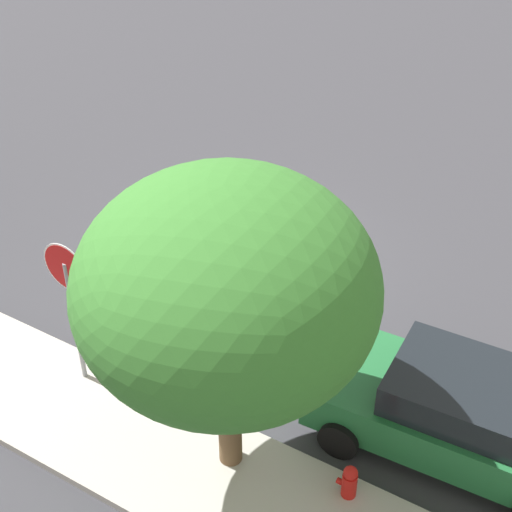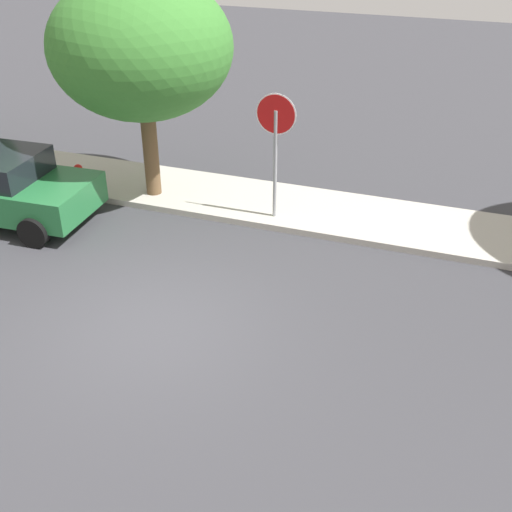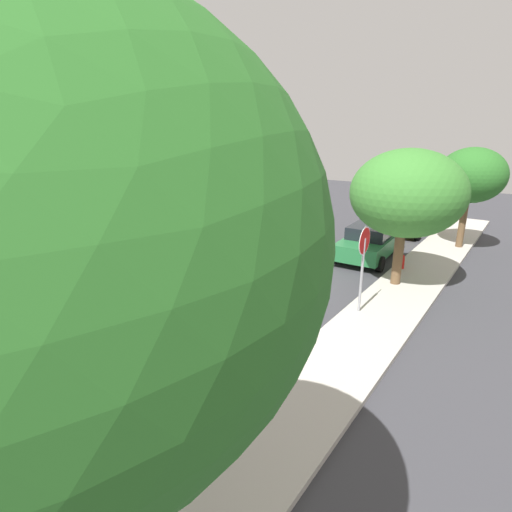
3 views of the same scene
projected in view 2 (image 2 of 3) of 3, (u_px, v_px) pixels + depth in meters
ground_plane at (152, 324)px, 10.78m from camera, size 60.00×60.00×0.00m
sidewalk_curb at (251, 201)px, 14.73m from camera, size 32.00×2.17×0.14m
stop_sign at (276, 135)px, 13.02m from camera, size 0.85×0.08×2.83m
street_tree_mid_block at (141, 47)px, 13.38m from camera, size 3.88×3.88×4.95m
fire_hydrant at (80, 179)px, 15.13m from camera, size 0.30×0.22×0.72m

